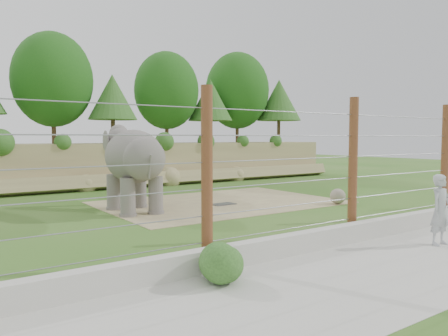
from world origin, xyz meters
TOP-DOWN VIEW (x-y plane):
  - ground at (0.00, 0.00)m, footprint 90.00×90.00m
  - back_embankment at (0.59, 12.68)m, footprint 30.00×5.52m
  - dirt_patch at (0.50, 3.00)m, footprint 10.00×7.00m
  - drain_grate at (0.24, 2.39)m, footprint 1.00×0.60m
  - elephant at (-3.55, 2.93)m, footprint 2.04×4.19m
  - stone_ball at (4.31, -0.30)m, footprint 0.66×0.66m
  - retaining_wall at (0.00, -5.00)m, footprint 26.00×0.35m
  - walkway at (0.00, -7.00)m, footprint 26.00×4.00m
  - barrier_fence at (0.00, -4.50)m, footprint 20.26×0.26m
  - walkway_shrub at (-5.43, -5.80)m, footprint 0.80×0.80m
  - zookeeper at (1.00, -6.58)m, footprint 0.70×0.47m

SIDE VIEW (x-z plane):
  - ground at x=0.00m, z-range 0.00..0.00m
  - walkway at x=0.00m, z-range 0.00..0.01m
  - dirt_patch at x=0.50m, z-range 0.00..0.02m
  - drain_grate at x=0.24m, z-range 0.02..0.05m
  - retaining_wall at x=0.00m, z-range 0.00..0.50m
  - stone_ball at x=4.31m, z-range 0.02..0.68m
  - walkway_shrub at x=-5.43m, z-range 0.01..0.81m
  - zookeeper at x=1.00m, z-range 0.01..1.88m
  - elephant at x=-3.55m, z-range 0.00..3.30m
  - barrier_fence at x=0.00m, z-range 0.00..4.00m
  - back_embankment at x=0.59m, z-range -0.42..8.35m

